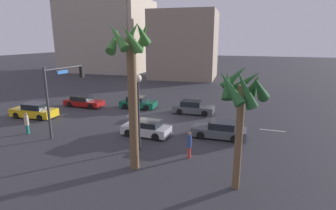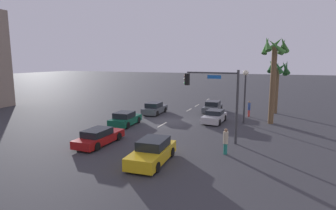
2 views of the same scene
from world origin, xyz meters
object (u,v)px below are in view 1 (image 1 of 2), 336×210
building_0 (184,45)px  car_0 (84,102)px  traffic_signal (61,88)px  building_1 (111,36)px  streetlamp (138,97)px  pedestrian_0 (189,144)px  palm_tree_0 (131,67)px  building_3 (104,36)px  car_3 (220,130)px  palm_tree_1 (241,96)px  pedestrian_1 (27,123)px  car_5 (193,108)px  car_4 (147,128)px  car_1 (138,103)px  car_2 (34,111)px

building_0 → car_0: bearing=76.2°
traffic_signal → building_1: bearing=-64.9°
streetlamp → pedestrian_0: 4.74m
palm_tree_0 → building_3: (29.56, -45.02, 2.22)m
car_3 → palm_tree_1: size_ratio=0.65×
building_0 → pedestrian_1: bearing=80.6°
car_3 → car_5: bearing=-59.5°
palm_tree_0 → building_0: (7.74, -39.89, 0.38)m
car_5 → traffic_signal: 13.40m
traffic_signal → pedestrian_1: bearing=23.0°
car_4 → pedestrian_1: (9.71, 2.85, 0.37)m
pedestrian_0 → building_3: (32.46, -42.55, 7.47)m
car_1 → pedestrian_0: 14.32m
palm_tree_0 → pedestrian_0: bearing=-139.6°
car_3 → pedestrian_1: bearing=15.7°
pedestrian_1 → building_1: 47.90m
car_3 → car_2: bearing=0.8°
car_5 → car_2: bearing=23.7°
building_3 → car_5: bearing=130.8°
car_0 → pedestrian_0: size_ratio=2.55×
car_4 → palm_tree_0: bearing=105.2°
car_1 → car_2: bearing=39.3°
car_1 → car_5: 6.62m
pedestrian_1 → palm_tree_1: palm_tree_1 is taller
building_0 → pedestrian_0: bearing=101.8°
car_3 → streetlamp: streetlamp is taller
pedestrian_1 → palm_tree_0: bearing=166.5°
car_2 → streetlamp: (-13.62, 4.15, 3.22)m
car_0 → car_2: size_ratio=1.00×
pedestrian_1 → palm_tree_1: (-17.42, 3.13, 4.12)m
pedestrian_0 → palm_tree_1: bearing=138.6°
car_0 → building_0: building_0 is taller
car_0 → palm_tree_0: size_ratio=0.53×
pedestrian_0 → building_1: bearing=-54.7°
car_1 → pedestrian_1: bearing=64.8°
car_3 → car_1: bearing=-32.6°
car_0 → traffic_signal: size_ratio=0.82×
car_3 → streetlamp: (5.12, 4.40, 3.28)m
pedestrian_0 → palm_tree_0: 6.48m
car_1 → pedestrian_1: 12.10m
car_4 → traffic_signal: 7.77m
car_0 → pedestrian_1: 9.63m
car_0 → car_3: car_3 is taller
streetlamp → pedestrian_0: size_ratio=2.99×
palm_tree_1 → car_0: bearing=-34.1°
car_3 → pedestrian_1: size_ratio=2.36×
pedestrian_1 → car_5: bearing=-137.8°
car_2 → streetlamp: streetlamp is taller
car_1 → car_3: bearing=147.4°
streetlamp → palm_tree_0: bearing=107.7°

